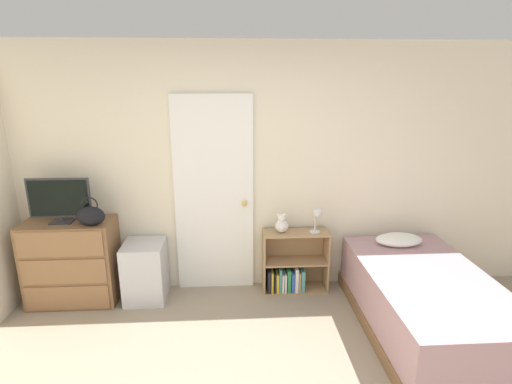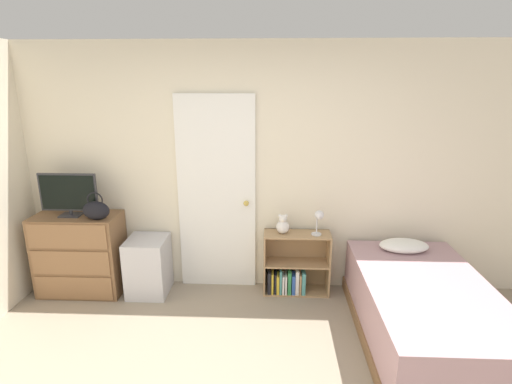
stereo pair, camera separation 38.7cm
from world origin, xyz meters
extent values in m
cube|color=beige|center=(0.00, 2.07, 1.27)|extent=(10.00, 0.06, 2.55)
cube|color=white|center=(-0.31, 2.02, 1.03)|extent=(0.80, 0.04, 2.05)
sphere|color=gold|center=(0.00, 1.98, 0.95)|extent=(0.06, 0.06, 0.06)
cube|color=brown|center=(-1.73, 1.81, 0.43)|extent=(0.86, 0.42, 0.85)
cube|color=#89613E|center=(-1.73, 1.59, 0.15)|extent=(0.79, 0.01, 0.25)
cube|color=#89613E|center=(-1.73, 1.59, 0.43)|extent=(0.79, 0.01, 0.25)
cube|color=#89613E|center=(-1.73, 1.59, 0.71)|extent=(0.79, 0.01, 0.25)
cube|color=#2D2D33|center=(-1.76, 1.80, 0.86)|extent=(0.20, 0.16, 0.01)
cylinder|color=#2D2D33|center=(-1.76, 1.80, 0.89)|extent=(0.04, 0.04, 0.04)
cube|color=#2D2D33|center=(-1.76, 1.80, 1.10)|extent=(0.58, 0.02, 0.38)
cube|color=black|center=(-1.76, 1.78, 1.10)|extent=(0.55, 0.01, 0.35)
ellipsoid|color=black|center=(-1.45, 1.69, 0.95)|extent=(0.27, 0.12, 0.19)
torus|color=black|center=(-1.45, 1.69, 1.05)|extent=(0.16, 0.01, 0.16)
cube|color=silver|center=(-1.02, 1.81, 0.30)|extent=(0.40, 0.43, 0.60)
cube|color=tan|center=(0.20, 1.89, 0.33)|extent=(0.02, 0.26, 0.66)
cube|color=tan|center=(0.86, 1.89, 0.33)|extent=(0.02, 0.26, 0.66)
cube|color=tan|center=(0.53, 1.89, 0.01)|extent=(0.65, 0.26, 0.02)
cube|color=tan|center=(0.53, 1.89, 0.33)|extent=(0.65, 0.26, 0.02)
cube|color=tan|center=(0.53, 1.89, 0.65)|extent=(0.65, 0.26, 0.02)
cube|color=tan|center=(0.53, 2.02, 0.33)|extent=(0.68, 0.01, 0.66)
cube|color=black|center=(0.25, 1.87, 0.14)|extent=(0.03, 0.20, 0.24)
cube|color=gold|center=(0.28, 1.85, 0.13)|extent=(0.02, 0.15, 0.23)
cube|color=black|center=(0.31, 1.86, 0.13)|extent=(0.02, 0.18, 0.22)
cube|color=gold|center=(0.34, 1.85, 0.12)|extent=(0.03, 0.15, 0.20)
cube|color=teal|center=(0.37, 1.85, 0.15)|extent=(0.02, 0.16, 0.26)
cube|color=white|center=(0.39, 1.85, 0.12)|extent=(0.02, 0.15, 0.20)
cube|color=white|center=(0.42, 1.86, 0.12)|extent=(0.02, 0.19, 0.21)
cube|color=#338C4C|center=(0.46, 1.85, 0.14)|extent=(0.03, 0.16, 0.25)
cube|color=#3359B2|center=(0.50, 1.84, 0.12)|extent=(0.03, 0.15, 0.21)
cube|color=white|center=(0.54, 1.85, 0.15)|extent=(0.03, 0.17, 0.26)
cube|color=tan|center=(0.57, 1.88, 0.13)|extent=(0.02, 0.21, 0.22)
cube|color=teal|center=(0.60, 1.87, 0.14)|extent=(0.04, 0.21, 0.24)
sphere|color=silver|center=(0.38, 1.89, 0.73)|extent=(0.14, 0.14, 0.14)
sphere|color=silver|center=(0.38, 1.89, 0.82)|extent=(0.08, 0.08, 0.08)
sphere|color=silver|center=(0.38, 1.86, 0.81)|extent=(0.03, 0.03, 0.03)
sphere|color=silver|center=(0.35, 1.89, 0.85)|extent=(0.04, 0.04, 0.04)
sphere|color=silver|center=(0.41, 1.89, 0.85)|extent=(0.04, 0.04, 0.04)
cylinder|color=silver|center=(0.72, 1.87, 0.67)|extent=(0.10, 0.10, 0.01)
cylinder|color=silver|center=(0.72, 1.87, 0.76)|extent=(0.01, 0.01, 0.18)
sphere|color=silver|center=(0.74, 1.85, 0.88)|extent=(0.09, 0.09, 0.09)
cube|color=brown|center=(1.57, 1.08, 0.06)|extent=(1.06, 1.88, 0.12)
cube|color=#B28C93|center=(1.57, 1.08, 0.34)|extent=(1.02, 1.82, 0.43)
ellipsoid|color=white|center=(1.57, 1.76, 0.60)|extent=(0.47, 0.28, 0.12)
camera|label=1|loc=(-0.11, -1.93, 2.19)|focal=28.00mm
camera|label=2|loc=(0.28, -1.93, 2.19)|focal=28.00mm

